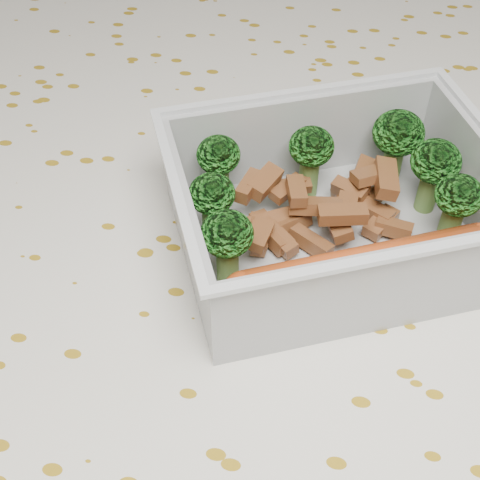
# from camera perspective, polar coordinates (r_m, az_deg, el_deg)

# --- Properties ---
(dining_table) EXTENTS (1.40, 0.90, 0.75)m
(dining_table) POSITION_cam_1_polar(r_m,az_deg,el_deg) (0.47, -0.24, -9.13)
(dining_table) COLOR brown
(dining_table) RESTS_ON ground
(tablecloth) EXTENTS (1.46, 0.96, 0.19)m
(tablecloth) POSITION_cam_1_polar(r_m,az_deg,el_deg) (0.43, -0.26, -5.30)
(tablecloth) COLOR silver
(tablecloth) RESTS_ON dining_table
(lunch_container) EXTENTS (0.23, 0.21, 0.07)m
(lunch_container) POSITION_cam_1_polar(r_m,az_deg,el_deg) (0.40, 8.07, 1.87)
(lunch_container) COLOR silver
(lunch_container) RESTS_ON tablecloth
(broccoli_florets) EXTENTS (0.17, 0.14, 0.05)m
(broccoli_florets) POSITION_cam_1_polar(r_m,az_deg,el_deg) (0.40, 7.98, 5.48)
(broccoli_florets) COLOR #608C3F
(broccoli_florets) RESTS_ON lunch_container
(meat_pile) EXTENTS (0.11, 0.09, 0.03)m
(meat_pile) POSITION_cam_1_polar(r_m,az_deg,el_deg) (0.41, 7.16, 2.91)
(meat_pile) COLOR brown
(meat_pile) RESTS_ON lunch_container
(sausage) EXTENTS (0.15, 0.09, 0.03)m
(sausage) POSITION_cam_1_polar(r_m,az_deg,el_deg) (0.38, 10.66, -2.51)
(sausage) COLOR #CD4C1A
(sausage) RESTS_ON lunch_container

